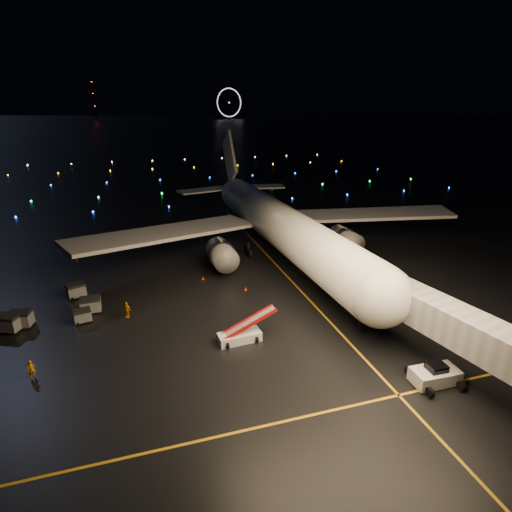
# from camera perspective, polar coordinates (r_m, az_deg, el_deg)

# --- Properties ---
(ground) EXTENTS (2000.00, 2000.00, 0.00)m
(ground) POSITION_cam_1_polar(r_m,az_deg,el_deg) (333.03, -16.23, 16.02)
(ground) COLOR black
(ground) RESTS_ON ground
(lane_centre) EXTENTS (0.25, 80.00, 0.02)m
(lane_centre) POSITION_cam_1_polar(r_m,az_deg,el_deg) (55.61, 4.71, -3.17)
(lane_centre) COLOR gold
(lane_centre) RESTS_ON ground
(lane_cross) EXTENTS (60.00, 0.25, 0.02)m
(lane_cross) POSITION_cam_1_polar(r_m,az_deg,el_deg) (31.60, -8.96, -24.80)
(lane_cross) COLOR gold
(lane_cross) RESTS_ON ground
(airliner) EXTENTS (64.33, 61.30, 17.71)m
(airliner) POSITION_cam_1_polar(r_m,az_deg,el_deg) (63.89, 2.18, 8.39)
(airliner) COLOR silver
(airliner) RESTS_ON ground
(pushback_tug) EXTENTS (4.07, 2.24, 1.91)m
(pushback_tug) POSITION_cam_1_polar(r_m,az_deg,el_deg) (38.74, 24.23, -15.06)
(pushback_tug) COLOR silver
(pushback_tug) RESTS_ON ground
(belt_loader) EXTENTS (6.47, 2.21, 3.08)m
(belt_loader) POSITION_cam_1_polar(r_m,az_deg,el_deg) (40.69, -2.40, -10.22)
(belt_loader) COLOR silver
(belt_loader) RESTS_ON ground
(crew_a) EXTENTS (0.73, 0.63, 1.70)m
(crew_a) POSITION_cam_1_polar(r_m,az_deg,el_deg) (41.19, -29.42, -13.91)
(crew_a) COLOR #FF9D0E
(crew_a) RESTS_ON ground
(crew_c) EXTENTS (1.16, 1.09, 1.92)m
(crew_c) POSITION_cam_1_polar(r_m,az_deg,el_deg) (47.48, -17.98, -7.30)
(crew_c) COLOR #FF9D0E
(crew_c) RESTS_ON ground
(safety_cone_0) EXTENTS (0.54, 0.54, 0.47)m
(safety_cone_0) POSITION_cam_1_polar(r_m,az_deg,el_deg) (51.86, -1.49, -4.66)
(safety_cone_0) COLOR #FF3200
(safety_cone_0) RESTS_ON ground
(safety_cone_1) EXTENTS (0.42, 0.42, 0.47)m
(safety_cone_1) POSITION_cam_1_polar(r_m,az_deg,el_deg) (59.04, -4.98, -1.48)
(safety_cone_1) COLOR #FF3200
(safety_cone_1) RESTS_ON ground
(safety_cone_2) EXTENTS (0.53, 0.53, 0.46)m
(safety_cone_2) POSITION_cam_1_polar(r_m,az_deg,el_deg) (55.43, -7.61, -3.12)
(safety_cone_2) COLOR #FF3200
(safety_cone_2) RESTS_ON ground
(safety_cone_3) EXTENTS (0.44, 0.44, 0.49)m
(safety_cone_3) POSITION_cam_1_polar(r_m,az_deg,el_deg) (67.20, -24.25, -0.50)
(safety_cone_3) COLOR #FF3200
(safety_cone_3) RESTS_ON ground
(ferris_wheel) EXTENTS (49.33, 16.80, 52.00)m
(ferris_wheel) POSITION_cam_1_polar(r_m,az_deg,el_deg) (772.76, -3.85, 20.88)
(ferris_wheel) COLOR black
(ferris_wheel) RESTS_ON ground
(radio_mast) EXTENTS (1.80, 1.80, 64.00)m
(radio_mast) POSITION_cam_1_polar(r_m,az_deg,el_deg) (774.07, -22.16, 19.96)
(radio_mast) COLOR black
(radio_mast) RESTS_ON ground
(taxiway_lights) EXTENTS (164.00, 92.00, 0.36)m
(taxiway_lights) POSITION_cam_1_polar(r_m,az_deg,el_deg) (140.15, -14.00, 10.93)
(taxiway_lights) COLOR black
(taxiway_lights) RESTS_ON ground
(baggage_cart_0) EXTENTS (1.99, 1.59, 1.50)m
(baggage_cart_0) POSITION_cam_1_polar(r_m,az_deg,el_deg) (48.35, -23.53, -7.83)
(baggage_cart_0) COLOR gray
(baggage_cart_0) RESTS_ON ground
(baggage_cart_1) EXTENTS (2.24, 1.61, 1.85)m
(baggage_cart_1) POSITION_cam_1_polar(r_m,az_deg,el_deg) (50.04, -22.53, -6.47)
(baggage_cart_1) COLOR gray
(baggage_cart_1) RESTS_ON ground
(baggage_cart_2) EXTENTS (2.66, 2.33, 1.88)m
(baggage_cart_2) POSITION_cam_1_polar(r_m,az_deg,el_deg) (49.95, -31.81, -8.17)
(baggage_cart_2) COLOR gray
(baggage_cart_2) RESTS_ON ground
(baggage_cart_3) EXTENTS (2.48, 2.12, 1.78)m
(baggage_cart_3) POSITION_cam_1_polar(r_m,az_deg,el_deg) (54.60, -24.31, -4.52)
(baggage_cart_3) COLOR gray
(baggage_cart_3) RESTS_ON ground
(baggage_cart_4) EXTENTS (2.42, 1.90, 1.85)m
(baggage_cart_4) POSITION_cam_1_polar(r_m,az_deg,el_deg) (50.25, -30.56, -7.77)
(baggage_cart_4) COLOR gray
(baggage_cart_4) RESTS_ON ground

